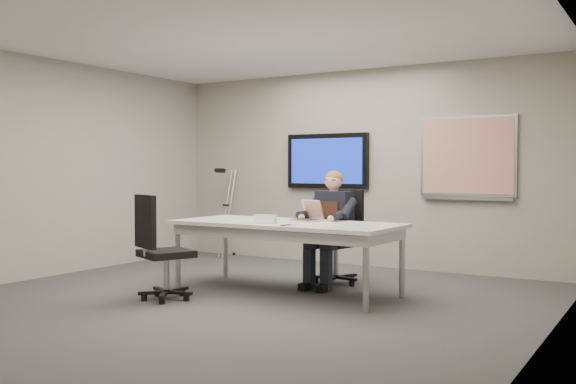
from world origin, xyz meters
The scene contains 15 objects.
floor centered at (0.00, 0.00, 0.00)m, with size 6.00×6.00×0.02m, color #343436.
ceiling centered at (0.00, 0.00, 2.80)m, with size 6.00×6.00×0.02m, color white.
wall_back centered at (0.00, 3.00, 1.40)m, with size 6.00×0.02×2.80m, color #9C978D.
wall_left centered at (-3.00, 0.00, 1.40)m, with size 0.02×6.00×2.80m, color #9C978D.
wall_right centered at (3.00, 0.00, 1.40)m, with size 0.02×6.00×2.80m, color #9C978D.
conference_table centered at (0.17, 0.70, 0.70)m, with size 2.58×1.11×0.79m.
tv_display centered at (-0.50, 2.95, 1.50)m, with size 1.30×0.09×0.80m.
whiteboard centered at (1.55, 2.97, 1.53)m, with size 1.25×0.08×1.10m.
office_chair_far centered at (0.40, 1.53, 0.35)m, with size 0.63×0.63×1.13m.
office_chair_near centered at (-0.73, -0.34, 0.35)m, with size 0.70×0.70×1.11m.
seated_person centered at (0.39, 1.27, 0.55)m, with size 0.43×0.74×1.36m.
crutch centered at (-2.17, 2.74, 0.71)m, with size 0.19×0.44×1.43m, color #A4A6AC, non-canonical shape.
laptop centered at (0.32, 0.96, 0.85)m, with size 0.40×0.43×0.24m.
name_tent centered at (0.09, 0.39, 0.84)m, with size 0.25×0.07×0.10m, color white, non-canonical shape.
pen centered at (0.42, 0.29, 0.80)m, with size 0.01×0.01×0.15m, color black.
Camera 1 is at (3.89, -5.38, 1.37)m, focal length 40.00 mm.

